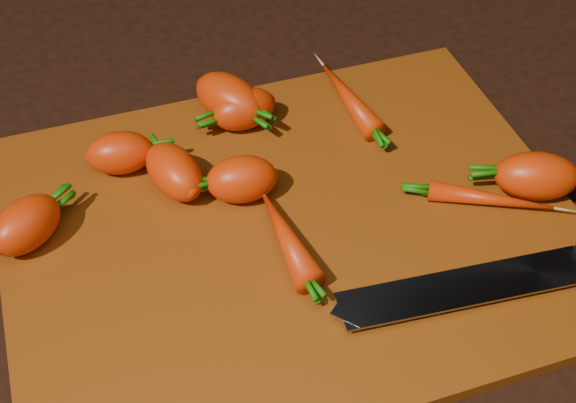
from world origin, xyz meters
name	(u,v)px	position (x,y,z in m)	size (l,w,h in m)	color
ground	(292,236)	(0.00, 0.00, -0.01)	(2.00, 2.00, 0.01)	black
cutting_board	(292,228)	(0.00, 0.00, 0.01)	(0.50, 0.40, 0.01)	#84390A
carrot_0	(26,225)	(-0.22, 0.05, 0.03)	(0.07, 0.04, 0.04)	red
carrot_1	(242,179)	(-0.03, 0.05, 0.03)	(0.06, 0.04, 0.04)	red
carrot_2	(229,99)	(-0.01, 0.16, 0.04)	(0.08, 0.05, 0.05)	red
carrot_3	(174,172)	(-0.09, 0.08, 0.03)	(0.07, 0.04, 0.04)	red
carrot_4	(244,109)	(0.00, 0.14, 0.03)	(0.06, 0.04, 0.04)	red
carrot_5	(120,153)	(-0.13, 0.12, 0.03)	(0.06, 0.04, 0.04)	red
carrot_6	(536,176)	(0.22, -0.03, 0.03)	(0.08, 0.04, 0.04)	red
carrot_7	(348,97)	(0.11, 0.14, 0.02)	(0.12, 0.02, 0.02)	red
carrot_8	(491,199)	(0.18, -0.04, 0.02)	(0.11, 0.02, 0.02)	red
carrot_9	(287,238)	(-0.01, -0.03, 0.03)	(0.11, 0.03, 0.03)	red
knife	(489,282)	(0.13, -0.12, 0.02)	(0.34, 0.06, 0.02)	gray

